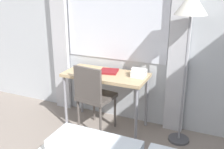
{
  "coord_description": "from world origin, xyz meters",
  "views": [
    {
      "loc": [
        0.9,
        -0.06,
        1.81
      ],
      "look_at": [
        -0.18,
        2.37,
        0.89
      ],
      "focal_mm": 42.0,
      "sensor_mm": 36.0,
      "label": 1
    }
  ],
  "objects_px": {
    "standing_lamp": "(190,14)",
    "book": "(109,71)",
    "desk": "(106,79)",
    "telephone": "(139,73)",
    "desk_chair": "(93,94)"
  },
  "relations": [
    {
      "from": "book",
      "to": "desk",
      "type": "bearing_deg",
      "value": -102.31
    },
    {
      "from": "desk",
      "to": "desk_chair",
      "type": "xyz_separation_m",
      "value": [
        -0.08,
        -0.2,
        -0.14
      ]
    },
    {
      "from": "standing_lamp",
      "to": "book",
      "type": "height_order",
      "value": "standing_lamp"
    },
    {
      "from": "desk_chair",
      "to": "telephone",
      "type": "bearing_deg",
      "value": 35.91
    },
    {
      "from": "desk_chair",
      "to": "book",
      "type": "height_order",
      "value": "desk_chair"
    },
    {
      "from": "desk_chair",
      "to": "standing_lamp",
      "type": "relative_size",
      "value": 0.51
    },
    {
      "from": "desk",
      "to": "desk_chair",
      "type": "distance_m",
      "value": 0.26
    },
    {
      "from": "desk_chair",
      "to": "telephone",
      "type": "height_order",
      "value": "desk_chair"
    },
    {
      "from": "telephone",
      "to": "book",
      "type": "bearing_deg",
      "value": -179.81
    },
    {
      "from": "standing_lamp",
      "to": "telephone",
      "type": "xyz_separation_m",
      "value": [
        -0.55,
        0.04,
        -0.73
      ]
    },
    {
      "from": "desk",
      "to": "telephone",
      "type": "height_order",
      "value": "telephone"
    },
    {
      "from": "telephone",
      "to": "desk_chair",
      "type": "bearing_deg",
      "value": -151.89
    },
    {
      "from": "telephone",
      "to": "book",
      "type": "relative_size",
      "value": 0.71
    },
    {
      "from": "desk",
      "to": "standing_lamp",
      "type": "xyz_separation_m",
      "value": [
        0.97,
        0.02,
        0.85
      ]
    },
    {
      "from": "desk",
      "to": "book",
      "type": "relative_size",
      "value": 4.12
    }
  ]
}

